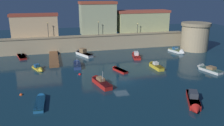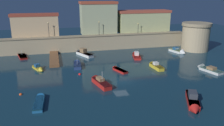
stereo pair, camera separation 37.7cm
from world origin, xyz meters
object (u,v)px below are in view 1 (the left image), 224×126
object	(u,v)px
quay_lamp_1	(99,26)
moored_boat_6	(100,81)
moored_boat_2	(77,64)
moored_boat_5	(194,101)
mooring_buoy_1	(21,95)
quay_lamp_0	(48,28)
moored_boat_8	(40,100)
moored_boat_1	(207,69)
fortress_tower	(195,36)
moored_boat_11	(118,69)
moored_boat_9	(178,51)
moored_boat_0	(21,55)
moored_boat_4	(136,55)
mooring_buoy_0	(80,75)
moored_boat_10	(82,53)
moored_boat_3	(155,65)
moored_boat_7	(38,68)
quay_lamp_2	(138,26)

from	to	relation	value
quay_lamp_1	moored_boat_6	bearing A→B (deg)	-101.21
moored_boat_2	moored_boat_5	world-z (taller)	moored_boat_2
moored_boat_2	mooring_buoy_1	distance (m)	16.38
quay_lamp_0	moored_boat_8	distance (m)	30.67
moored_boat_1	moored_boat_5	bearing A→B (deg)	122.87
fortress_tower	mooring_buoy_1	distance (m)	48.10
moored_boat_1	moored_boat_2	size ratio (longest dim) A/B	1.11
moored_boat_6	moored_boat_8	size ratio (longest dim) A/B	1.10
moored_boat_2	moored_boat_11	world-z (taller)	moored_boat_2
quay_lamp_1	moored_boat_8	bearing A→B (deg)	-116.32
moored_boat_1	moored_boat_9	world-z (taller)	moored_boat_9
moored_boat_11	mooring_buoy_1	xyz separation A→B (m)	(-18.00, -7.64, -0.25)
moored_boat_0	moored_boat_1	distance (m)	44.04
moored_boat_4	mooring_buoy_0	size ratio (longest dim) A/B	11.46
quay_lamp_1	moored_boat_5	world-z (taller)	quay_lamp_1
moored_boat_9	mooring_buoy_0	distance (m)	29.78
moored_boat_8	moored_boat_10	xyz separation A→B (m)	(9.49, 25.25, 0.28)
moored_boat_1	moored_boat_6	world-z (taller)	moored_boat_6
moored_boat_3	moored_boat_7	distance (m)	24.55
moored_boat_5	moored_boat_7	world-z (taller)	moored_boat_5
moored_boat_2	moored_boat_3	size ratio (longest dim) A/B	1.00
moored_boat_0	moored_boat_2	world-z (taller)	moored_boat_2
moored_boat_0	mooring_buoy_1	xyz separation A→B (m)	(2.64, -24.59, -0.27)
quay_lamp_1	moored_boat_4	world-z (taller)	quay_lamp_1
quay_lamp_1	moored_boat_0	size ratio (longest dim) A/B	0.54
moored_boat_9	quay_lamp_2	bearing A→B (deg)	-150.07
fortress_tower	moored_boat_0	bearing A→B (deg)	174.02
quay_lamp_2	moored_boat_6	bearing A→B (deg)	-123.05
quay_lamp_1	moored_boat_4	xyz separation A→B (m)	(7.51, -9.61, -6.23)
moored_boat_8	moored_boat_9	world-z (taller)	moored_boat_9
moored_boat_5	mooring_buoy_0	size ratio (longest dim) A/B	12.34
quay_lamp_1	moored_boat_1	size ratio (longest dim) A/B	0.61
moored_boat_0	moored_boat_9	xyz separation A→B (m)	(40.50, -6.65, 0.13)
quay_lamp_0	moored_boat_9	size ratio (longest dim) A/B	0.69
quay_lamp_1	moored_boat_1	bearing A→B (deg)	-52.43
moored_boat_1	moored_boat_9	size ratio (longest dim) A/B	1.09
moored_boat_1	moored_boat_3	world-z (taller)	moored_boat_3
moored_boat_9	moored_boat_11	xyz separation A→B (m)	(-19.86, -10.30, -0.15)
moored_boat_1	mooring_buoy_0	xyz separation A→B (m)	(-25.76, 3.97, -0.36)
moored_boat_1	moored_boat_2	xyz separation A→B (m)	(-25.66, 9.62, 0.05)
moored_boat_3	moored_boat_9	world-z (taller)	moored_boat_3
quay_lamp_0	moored_boat_8	bearing A→B (deg)	-92.63
quay_lamp_1	moored_boat_8	xyz separation A→B (m)	(-14.81, -29.95, -6.38)
moored_boat_5	moored_boat_2	bearing A→B (deg)	-121.38
moored_boat_9	moored_boat_10	size ratio (longest dim) A/B	0.77
moored_boat_11	mooring_buoy_1	world-z (taller)	moored_boat_11
moored_boat_2	moored_boat_5	distance (m)	26.56
moored_boat_1	mooring_buoy_1	bearing A→B (deg)	79.82
moored_boat_5	moored_boat_11	bearing A→B (deg)	-133.47
quay_lamp_0	moored_boat_2	world-z (taller)	quay_lamp_0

